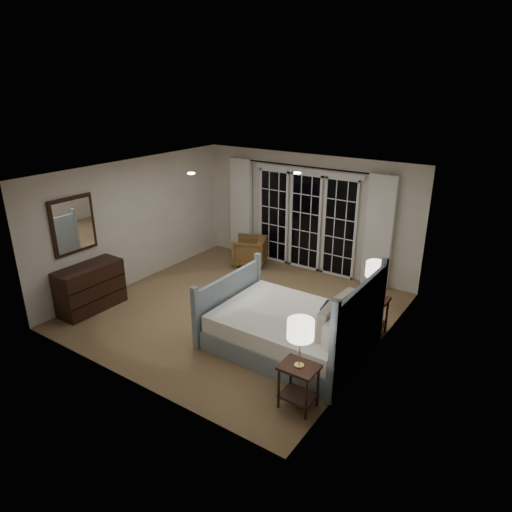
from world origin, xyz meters
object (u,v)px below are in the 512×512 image
Objects in this scene: nightstand_right at (372,310)px; lamp_right at (376,270)px; nightstand_left at (299,380)px; armchair at (250,251)px; dresser at (90,288)px; lamp_left at (301,330)px; bed at (291,329)px.

lamp_right is at bearing -90.00° from nightstand_right.
lamp_right is at bearing 87.99° from nightstand_left.
nightstand_right is 3.61m from armchair.
dresser is (-4.49, -2.04, -0.71)m from lamp_right.
nightstand_left is at bearing -92.01° from lamp_right.
nightstand_left is 2.39m from lamp_right.
nightstand_left is at bearing 153.43° from lamp_left.
lamp_left is at bearing -26.57° from nightstand_left.
bed is 1.62m from lamp_right.
lamp_right is (0.85, 1.14, 0.79)m from bed.
dresser reaches higher than nightstand_left.
bed is 3.52m from armchair.
nightstand_right is 4.93m from dresser.
nightstand_left is at bearing -92.01° from nightstand_right.
armchair is 0.59× the size of dresser.
lamp_right is at bearing 24.46° from dresser.
bed reaches higher than nightstand_left.
lamp_left is 1.03× the size of lamp_right.
nightstand_right is at bearing 87.99° from lamp_left.
lamp_right is (0.08, 2.28, 0.73)m from nightstand_left.
bed reaches higher than lamp_right.
bed is 1.96× the size of dresser.
nightstand_left is 2.28m from nightstand_right.
lamp_right is (0.00, -0.00, 0.71)m from nightstand_right.
nightstand_right is at bearing 90.00° from lamp_right.
bed reaches higher than nightstand_right.
bed is at bearing -126.66° from nightstand_right.
lamp_left is 4.93m from armchair.
nightstand_right is at bearing 45.53° from armchair.
armchair is (-3.36, 1.33, -0.81)m from lamp_right.
lamp_left is 4.47m from dresser.
bed is 1.37m from nightstand_left.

